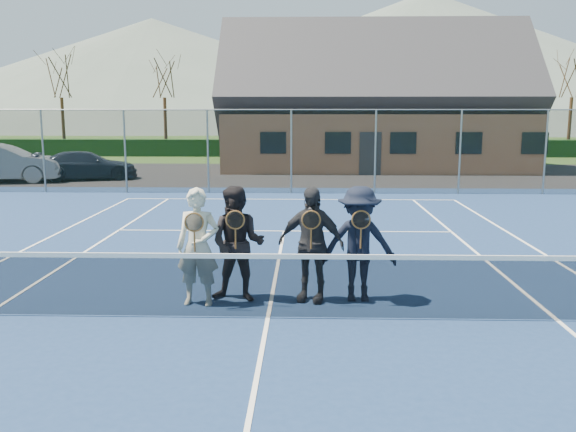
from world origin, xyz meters
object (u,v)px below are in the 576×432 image
Objects in this scene: player_a at (198,247)px; player_c at (311,244)px; car_c at (87,166)px; clubhouse at (373,91)px; player_d at (359,244)px; tennis_net at (268,283)px; car_b at (2,163)px; player_b at (238,244)px.

player_c is (1.71, 0.25, -0.00)m from player_a.
clubhouse reaches higher than car_c.
tennis_net is at bearing -146.72° from player_d.
clubhouse is at bearing -82.13° from car_c.
car_c is at bearing 114.73° from player_a.
player_c is at bearing -168.17° from car_c.
player_c reaches higher than tennis_net.
player_b is (11.64, -15.81, 0.12)m from car_b.
player_b is 1.00× the size of player_d.
car_b is 19.47m from player_a.
car_c is 18.88m from player_a.
player_c is at bearing 1.78° from player_b.
car_b is at bearing 128.98° from player_c.
car_c reaches higher than tennis_net.
player_b is (-0.51, 0.82, 0.38)m from tennis_net.
clubhouse is at bearing 80.54° from tennis_net.
player_a is at bearing -102.29° from clubhouse.
player_c is at bearing -152.39° from car_b.
tennis_net is at bearing -57.86° from player_b.
player_b is at bearing -178.22° from player_c.
car_b is 18.04m from clubhouse.
clubhouse reaches higher than car_b.
car_b is 0.31× the size of clubhouse.
player_a is 1.73m from player_c.
player_d is (2.46, 0.29, -0.00)m from player_a.
car_c is 19.90m from tennis_net.
player_a is 1.00× the size of player_d.
player_a and player_b have the same top height.
player_b is 1.00× the size of player_c.
player_c is at bearing -176.85° from player_d.
clubhouse is 8.67× the size of player_a.
car_b reaches higher than car_c.
player_d is at bearing 3.15° from player_c.
clubhouse is at bearing 83.49° from player_d.
player_d reaches higher than tennis_net.
tennis_net is (8.99, -17.76, -0.08)m from car_c.
player_b reaches higher than car_b.
tennis_net is 1.12m from player_c.
player_b reaches higher than car_c.
car_c is 0.36× the size of tennis_net.
player_b is at bearing -101.02° from clubhouse.
clubhouse is at bearing 77.71° from player_a.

